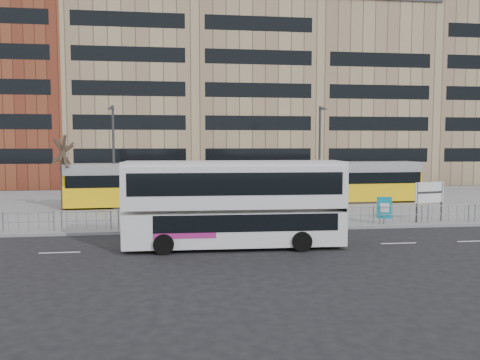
{
  "coord_description": "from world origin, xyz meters",
  "views": [
    {
      "loc": [
        -4.52,
        -25.47,
        4.85
      ],
      "look_at": [
        -0.6,
        6.0,
        2.42
      ],
      "focal_mm": 35.0,
      "sensor_mm": 36.0,
      "label": 1
    }
  ],
  "objects": [
    {
      "name": "pedestrian_barrier",
      "position": [
        2.0,
        0.5,
        0.98
      ],
      "size": [
        32.07,
        0.07,
        1.1
      ],
      "color": "#9A9DA2",
      "rests_on": "plaza"
    },
    {
      "name": "lamp_post_west",
      "position": [
        -9.53,
        9.99,
        4.29
      ],
      "size": [
        0.45,
        1.04,
        7.55
      ],
      "color": "#2D2D30",
      "rests_on": "plaza"
    },
    {
      "name": "ground",
      "position": [
        0.0,
        0.0,
        0.0
      ],
      "size": [
        120.0,
        120.0,
        0.0
      ],
      "primitive_type": "plane",
      "color": "black",
      "rests_on": "ground"
    },
    {
      "name": "building_row",
      "position": [
        1.55,
        34.27,
        12.91
      ],
      "size": [
        70.4,
        18.4,
        31.2
      ],
      "color": "brown",
      "rests_on": "ground"
    },
    {
      "name": "lamp_post_east",
      "position": [
        6.15,
        9.91,
        4.34
      ],
      "size": [
        0.45,
        1.04,
        7.65
      ],
      "color": "#2D2D30",
      "rests_on": "plaza"
    },
    {
      "name": "double_decker_bus",
      "position": [
        -2.09,
        -3.88,
        2.2
      ],
      "size": [
        10.21,
        2.81,
        4.06
      ],
      "rotation": [
        0.0,
        0.0,
        -0.03
      ],
      "color": "silver",
      "rests_on": "ground"
    },
    {
      "name": "ad_panel",
      "position": [
        7.32,
        0.63,
        1.09
      ],
      "size": [
        0.85,
        0.27,
        1.61
      ],
      "rotation": [
        0.0,
        0.0,
        -0.25
      ],
      "color": "#2D2D30",
      "rests_on": "plaza"
    },
    {
      "name": "kerb",
      "position": [
        0.0,
        0.05,
        0.07
      ],
      "size": [
        64.0,
        0.25,
        0.17
      ],
      "primitive_type": "cube",
      "color": "gray",
      "rests_on": "ground"
    },
    {
      "name": "bare_tree",
      "position": [
        -12.91,
        9.1,
        5.59
      ],
      "size": [
        4.07,
        4.07,
        7.31
      ],
      "color": "#2C2218",
      "rests_on": "plaza"
    },
    {
      "name": "plaza",
      "position": [
        0.0,
        12.0,
        0.07
      ],
      "size": [
        64.0,
        24.0,
        0.15
      ],
      "primitive_type": "cube",
      "color": "gray",
      "rests_on": "ground"
    },
    {
      "name": "traffic_light_west",
      "position": [
        -5.32,
        2.04,
        2.12
      ],
      "size": [
        0.23,
        0.25,
        3.1
      ],
      "rotation": [
        0.0,
        0.0,
        -0.4
      ],
      "color": "#2D2D30",
      "rests_on": "plaza"
    },
    {
      "name": "tram",
      "position": [
        0.86,
        10.62,
        1.79
      ],
      "size": [
        27.81,
        3.97,
        3.27
      ],
      "rotation": [
        0.0,
        0.0,
        0.05
      ],
      "color": "yellow",
      "rests_on": "plaza"
    },
    {
      "name": "station_sign",
      "position": [
        10.4,
        1.11,
        1.82
      ],
      "size": [
        2.06,
        0.58,
        2.41
      ],
      "rotation": [
        0.0,
        0.0,
        0.24
      ],
      "color": "#2D2D30",
      "rests_on": "plaza"
    },
    {
      "name": "pedestrian",
      "position": [
        -1.54,
        2.81,
        1.04
      ],
      "size": [
        0.66,
        0.77,
        1.79
      ],
      "primitive_type": "imported",
      "rotation": [
        0.0,
        0.0,
        2.01
      ],
      "color": "black",
      "rests_on": "plaza"
    },
    {
      "name": "road_markings",
      "position": [
        1.0,
        -4.0,
        0.01
      ],
      "size": [
        62.0,
        0.12,
        0.01
      ],
      "primitive_type": "cube",
      "color": "white",
      "rests_on": "ground"
    }
  ]
}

